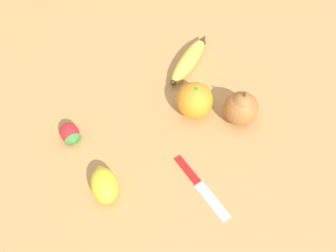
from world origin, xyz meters
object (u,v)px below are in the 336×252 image
Objects in this scene: banana at (189,60)px; strawberry at (70,134)px; lemon at (104,185)px; orange at (195,100)px; pear at (241,107)px; paring_knife at (199,184)px.

banana is 2.68× the size of strawberry.
banana is at bearing 100.04° from strawberry.
lemon is at bearing -179.31° from banana.
lemon is (0.10, 0.12, 0.01)m from strawberry.
orange is at bearing 154.40° from lemon.
banana is 0.40m from lemon.
lemon is (0.27, -0.23, -0.02)m from pear.
strawberry is 0.72× the size of lemon.
banana is at bearing 169.80° from lemon.
pear is 0.67× the size of paring_knife.
banana is 0.21m from pear.
lemon reaches higher than banana.
strawberry is at bearing -56.29° from paring_knife.
lemon is at bearing -25.60° from orange.
banana is at bearing -129.36° from pear.
lemon reaches higher than strawberry.
banana is 2.21× the size of orange.
orange is 0.28m from lemon.
pear is at bearing 68.61° from strawberry.
pear reaches higher than lemon.
strawberry is at bearing -128.11° from lemon.
strawberry is (0.30, -0.19, 0.00)m from banana.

